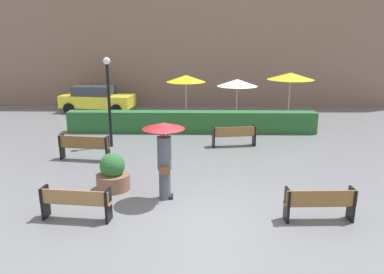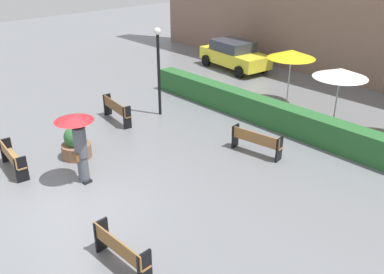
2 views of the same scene
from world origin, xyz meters
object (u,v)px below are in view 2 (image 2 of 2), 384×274
object	(u,v)px
bench_near_right	(120,249)
planter_pot	(76,144)
bench_back_row	(256,141)
pedestrian_with_umbrella	(78,137)
bench_near_left	(12,157)
patio_umbrella_yellow	(291,54)
bench_far_left	(116,109)
patio_umbrella_white	(341,73)
parked_car	(234,55)
lamp_post	(158,62)

from	to	relation	value
bench_near_right	planter_pot	world-z (taller)	planter_pot
bench_back_row	planter_pot	bearing A→B (deg)	-130.92
pedestrian_with_umbrella	planter_pot	size ratio (longest dim) A/B	1.98
bench_near_left	patio_umbrella_yellow	distance (m)	11.62
bench_near_right	bench_far_left	size ratio (longest dim) A/B	0.90
bench_back_row	patio_umbrella_white	world-z (taller)	patio_umbrella_white
bench_near_right	parked_car	xyz separation A→B (m)	(-8.98, 13.69, 0.33)
pedestrian_with_umbrella	bench_near_right	bearing A→B (deg)	-17.75
bench_back_row	parked_car	world-z (taller)	parked_car
bench_back_row	planter_pot	world-z (taller)	planter_pot
bench_back_row	pedestrian_with_umbrella	xyz separation A→B (m)	(-2.37, -5.23, 0.98)
bench_far_left	lamp_post	bearing A→B (deg)	72.18
lamp_post	patio_umbrella_yellow	world-z (taller)	lamp_post
bench_far_left	parked_car	xyz separation A→B (m)	(-1.93, 9.12, 0.27)
pedestrian_with_umbrella	lamp_post	distance (m)	5.81
patio_umbrella_yellow	patio_umbrella_white	xyz separation A→B (m)	(2.61, -0.56, -0.14)
planter_pot	patio_umbrella_white	distance (m)	9.95
bench_far_left	pedestrian_with_umbrella	size ratio (longest dim) A/B	0.87
planter_pot	lamp_post	size ratio (longest dim) A/B	0.31
patio_umbrella_white	bench_near_right	bearing A→B (deg)	-84.75
bench_far_left	patio_umbrella_white	world-z (taller)	patio_umbrella_white
pedestrian_with_umbrella	planter_pot	distance (m)	1.99
planter_pot	lamp_post	world-z (taller)	lamp_post
bench_near_left	bench_near_right	bearing A→B (deg)	0.42
lamp_post	patio_umbrella_white	size ratio (longest dim) A/B	1.56
bench_back_row	pedestrian_with_umbrella	bearing A→B (deg)	-114.41
bench_far_left	parked_car	distance (m)	9.32
pedestrian_with_umbrella	planter_pot	bearing A→B (deg)	156.96
lamp_post	parked_car	xyz separation A→B (m)	(-2.50, 7.34, -1.40)
pedestrian_with_umbrella	parked_car	xyz separation A→B (m)	(-5.14, 12.46, -0.66)
bench_back_row	patio_umbrella_yellow	world-z (taller)	patio_umbrella_yellow
bench_near_left	lamp_post	size ratio (longest dim) A/B	0.49
planter_pot	patio_umbrella_yellow	bearing A→B (deg)	78.88
parked_car	lamp_post	bearing A→B (deg)	-71.21
bench_near_left	bench_far_left	size ratio (longest dim) A/B	0.93
bench_near_right	planter_pot	bearing A→B (deg)	160.67
planter_pot	bench_near_right	bearing A→B (deg)	-19.33
bench_near_left	patio_umbrella_white	xyz separation A→B (m)	(4.91, 10.69, 1.62)
patio_umbrella_yellow	lamp_post	bearing A→B (deg)	-120.83
bench_near_right	patio_umbrella_white	xyz separation A→B (m)	(-0.98, 10.65, 1.62)
patio_umbrella_white	pedestrian_with_umbrella	bearing A→B (deg)	-106.89
bench_near_right	pedestrian_with_umbrella	bearing A→B (deg)	162.25
parked_car	bench_far_left	bearing A→B (deg)	-78.07
lamp_post	parked_car	size ratio (longest dim) A/B	0.82
lamp_post	bench_near_left	bearing A→B (deg)	-84.64
lamp_post	parked_car	world-z (taller)	lamp_post
bench_near_left	bench_far_left	xyz separation A→B (m)	(-1.17, 4.62, 0.06)
bench_near_left	pedestrian_with_umbrella	size ratio (longest dim) A/B	0.81
patio_umbrella_white	lamp_post	bearing A→B (deg)	-142.03
bench_back_row	lamp_post	bearing A→B (deg)	-178.82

